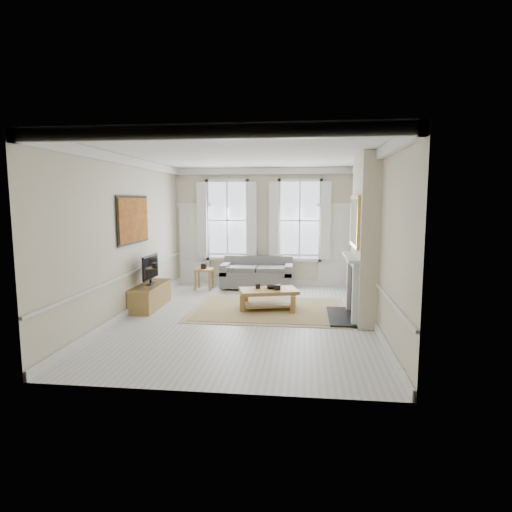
# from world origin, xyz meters

# --- Properties ---
(floor) EXTENTS (7.20, 7.20, 0.00)m
(floor) POSITION_xyz_m (0.00, 0.00, 0.00)
(floor) COLOR #B7B5AD
(floor) RESTS_ON ground
(ceiling) EXTENTS (7.20, 7.20, 0.00)m
(ceiling) POSITION_xyz_m (0.00, 0.00, 3.40)
(ceiling) COLOR white
(ceiling) RESTS_ON back_wall
(back_wall) EXTENTS (5.20, 0.00, 5.20)m
(back_wall) POSITION_xyz_m (0.00, 3.60, 1.70)
(back_wall) COLOR beige
(back_wall) RESTS_ON floor
(left_wall) EXTENTS (0.00, 7.20, 7.20)m
(left_wall) POSITION_xyz_m (-2.60, 0.00, 1.70)
(left_wall) COLOR beige
(left_wall) RESTS_ON floor
(right_wall) EXTENTS (0.00, 7.20, 7.20)m
(right_wall) POSITION_xyz_m (2.60, 0.00, 1.70)
(right_wall) COLOR beige
(right_wall) RESTS_ON floor
(window_left) EXTENTS (1.26, 0.20, 2.20)m
(window_left) POSITION_xyz_m (-1.05, 3.55, 1.90)
(window_left) COLOR #B2BCC6
(window_left) RESTS_ON back_wall
(window_right) EXTENTS (1.26, 0.20, 2.20)m
(window_right) POSITION_xyz_m (1.05, 3.55, 1.90)
(window_right) COLOR #B2BCC6
(window_right) RESTS_ON back_wall
(door_left) EXTENTS (0.90, 0.08, 2.30)m
(door_left) POSITION_xyz_m (-2.05, 3.56, 1.15)
(door_left) COLOR silver
(door_left) RESTS_ON floor
(door_right) EXTENTS (0.90, 0.08, 2.30)m
(door_right) POSITION_xyz_m (2.05, 3.56, 1.15)
(door_right) COLOR silver
(door_right) RESTS_ON floor
(painting) EXTENTS (0.05, 1.66, 1.06)m
(painting) POSITION_xyz_m (-2.56, 0.30, 2.05)
(painting) COLOR #B7681F
(painting) RESTS_ON left_wall
(chimney_breast) EXTENTS (0.35, 1.70, 3.38)m
(chimney_breast) POSITION_xyz_m (2.43, 0.20, 1.70)
(chimney_breast) COLOR beige
(chimney_breast) RESTS_ON floor
(hearth) EXTENTS (0.55, 1.50, 0.05)m
(hearth) POSITION_xyz_m (2.00, 0.20, 0.03)
(hearth) COLOR black
(hearth) RESTS_ON floor
(fireplace) EXTENTS (0.21, 1.45, 1.33)m
(fireplace) POSITION_xyz_m (2.20, 0.20, 0.73)
(fireplace) COLOR silver
(fireplace) RESTS_ON floor
(mirror) EXTENTS (0.06, 1.26, 1.06)m
(mirror) POSITION_xyz_m (2.21, 0.20, 2.05)
(mirror) COLOR gold
(mirror) RESTS_ON chimney_breast
(sofa) EXTENTS (1.99, 0.97, 0.89)m
(sofa) POSITION_xyz_m (-0.12, 3.11, 0.37)
(sofa) COLOR #555553
(sofa) RESTS_ON floor
(side_table) EXTENTS (0.50, 0.50, 0.58)m
(side_table) POSITION_xyz_m (-1.58, 2.74, 0.47)
(side_table) COLOR olive
(side_table) RESTS_ON floor
(rug) EXTENTS (3.50, 2.60, 0.02)m
(rug) POSITION_xyz_m (0.41, 0.69, 0.01)
(rug) COLOR #947B4C
(rug) RESTS_ON floor
(coffee_table) EXTENTS (1.43, 1.07, 0.48)m
(coffee_table) POSITION_xyz_m (0.41, 0.69, 0.40)
(coffee_table) COLOR olive
(coffee_table) RESTS_ON rug
(ceramic_pot_a) EXTENTS (0.11, 0.11, 0.11)m
(ceramic_pot_a) POSITION_xyz_m (0.16, 0.74, 0.53)
(ceramic_pot_a) COLOR black
(ceramic_pot_a) RESTS_ON coffee_table
(ceramic_pot_b) EXTENTS (0.16, 0.16, 0.11)m
(ceramic_pot_b) POSITION_xyz_m (0.61, 0.64, 0.54)
(ceramic_pot_b) COLOR black
(ceramic_pot_b) RESTS_ON coffee_table
(bowl) EXTENTS (0.28, 0.28, 0.06)m
(bowl) POSITION_xyz_m (0.46, 0.79, 0.51)
(bowl) COLOR black
(bowl) RESTS_ON coffee_table
(tv_stand) EXTENTS (0.49, 1.53, 0.55)m
(tv_stand) POSITION_xyz_m (-2.34, 0.59, 0.27)
(tv_stand) COLOR olive
(tv_stand) RESTS_ON floor
(tv) EXTENTS (0.08, 0.90, 0.68)m
(tv) POSITION_xyz_m (-2.32, 0.59, 0.94)
(tv) COLOR black
(tv) RESTS_ON tv_stand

